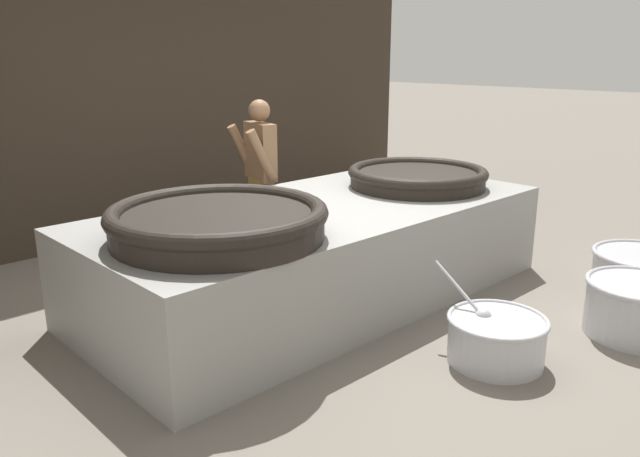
{
  "coord_description": "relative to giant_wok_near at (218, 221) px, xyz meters",
  "views": [
    {
      "loc": [
        -3.39,
        -3.54,
        1.98
      ],
      "look_at": [
        0.0,
        0.0,
        0.58
      ],
      "focal_mm": 35.0,
      "sensor_mm": 36.0,
      "label": 1
    }
  ],
  "objects": [
    {
      "name": "giant_wok_near",
      "position": [
        0.0,
        0.0,
        0.0
      ],
      "size": [
        1.47,
        1.47,
        0.23
      ],
      "color": "black",
      "rests_on": "hearth_platform"
    },
    {
      "name": "prep_bowl_vegetables",
      "position": [
        1.16,
        -1.44,
        -0.73
      ],
      "size": [
        0.66,
        0.85,
        0.58
      ],
      "color": "#B7B7BC",
      "rests_on": "ground_plane"
    },
    {
      "name": "ground_plane",
      "position": [
        1.13,
        0.21,
        -0.9
      ],
      "size": [
        60.0,
        60.0,
        0.0
      ],
      "primitive_type": "plane",
      "color": "slate"
    },
    {
      "name": "prep_bowl_meat",
      "position": [
        2.26,
        -1.92,
        -0.68
      ],
      "size": [
        0.74,
        0.74,
        0.41
      ],
      "color": "#B7B7BC",
      "rests_on": "ground_plane"
    },
    {
      "name": "cook",
      "position": [
        1.54,
        1.5,
        -0.07
      ],
      "size": [
        0.43,
        0.61,
        1.53
      ],
      "rotation": [
        0.0,
        0.0,
        2.91
      ],
      "color": "#8C6647",
      "rests_on": "ground_plane"
    },
    {
      "name": "giant_wok_far",
      "position": [
        2.28,
        0.11,
        -0.03
      ],
      "size": [
        1.27,
        1.27,
        0.18
      ],
      "color": "black",
      "rests_on": "hearth_platform"
    },
    {
      "name": "back_wall",
      "position": [
        1.13,
        3.0,
        0.9
      ],
      "size": [
        8.01,
        0.24,
        3.61
      ],
      "primitive_type": "cube",
      "color": "#382D23",
      "rests_on": "ground_plane"
    },
    {
      "name": "hearth_platform",
      "position": [
        1.13,
        0.21,
        -0.51
      ],
      "size": [
        3.87,
        1.77,
        0.78
      ],
      "color": "gray",
      "rests_on": "ground_plane"
    }
  ]
}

